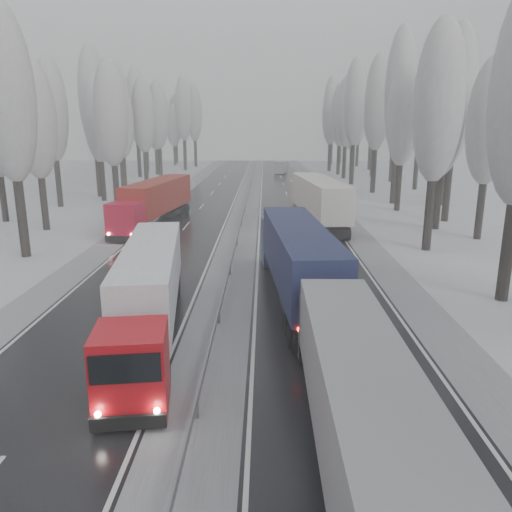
{
  "coord_description": "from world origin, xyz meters",
  "views": [
    {
      "loc": [
        2.14,
        -10.17,
        9.11
      ],
      "look_at": [
        1.69,
        16.44,
        2.2
      ],
      "focal_mm": 35.0,
      "sensor_mm": 36.0,
      "label": 1
    }
  ],
  "objects_px": {
    "truck_grey_tarp": "(352,382)",
    "box_truck_distant": "(281,167)",
    "truck_red_red": "(154,200)",
    "truck_red_white": "(149,286)",
    "truck_blue_box": "(296,254)",
    "truck_cream_box": "(317,198)"
  },
  "relations": [
    {
      "from": "truck_grey_tarp",
      "to": "box_truck_distant",
      "type": "distance_m",
      "value": 89.29
    },
    {
      "from": "box_truck_distant",
      "to": "truck_red_red",
      "type": "xyz_separation_m",
      "value": [
        -13.69,
        -55.6,
        1.16
      ]
    },
    {
      "from": "truck_red_white",
      "to": "truck_grey_tarp",
      "type": "bearing_deg",
      "value": -55.69
    },
    {
      "from": "truck_grey_tarp",
      "to": "truck_red_red",
      "type": "xyz_separation_m",
      "value": [
        -12.83,
        33.68,
        0.27
      ]
    },
    {
      "from": "truck_grey_tarp",
      "to": "truck_blue_box",
      "type": "bearing_deg",
      "value": 93.48
    },
    {
      "from": "box_truck_distant",
      "to": "truck_red_white",
      "type": "height_order",
      "value": "truck_red_white"
    },
    {
      "from": "truck_cream_box",
      "to": "truck_red_red",
      "type": "xyz_separation_m",
      "value": [
        -15.28,
        -0.66,
        -0.17
      ]
    },
    {
      "from": "truck_grey_tarp",
      "to": "truck_red_white",
      "type": "xyz_separation_m",
      "value": [
        -7.66,
        8.53,
        0.03
      ]
    },
    {
      "from": "truck_grey_tarp",
      "to": "truck_blue_box",
      "type": "height_order",
      "value": "truck_blue_box"
    },
    {
      "from": "truck_red_red",
      "to": "truck_cream_box",
      "type": "bearing_deg",
      "value": 10.25
    },
    {
      "from": "box_truck_distant",
      "to": "truck_grey_tarp",
      "type": "bearing_deg",
      "value": -83.72
    },
    {
      "from": "truck_blue_box",
      "to": "truck_cream_box",
      "type": "relative_size",
      "value": 0.93
    },
    {
      "from": "truck_grey_tarp",
      "to": "truck_cream_box",
      "type": "distance_m",
      "value": 34.43
    },
    {
      "from": "truck_red_white",
      "to": "truck_red_red",
      "type": "bearing_deg",
      "value": 94.01
    },
    {
      "from": "truck_cream_box",
      "to": "box_truck_distant",
      "type": "xyz_separation_m",
      "value": [
        -1.59,
        54.94,
        -1.34
      ]
    },
    {
      "from": "truck_red_red",
      "to": "box_truck_distant",
      "type": "bearing_deg",
      "value": 83.93
    },
    {
      "from": "truck_cream_box",
      "to": "truck_red_white",
      "type": "distance_m",
      "value": 27.72
    },
    {
      "from": "truck_cream_box",
      "to": "box_truck_distant",
      "type": "distance_m",
      "value": 54.98
    },
    {
      "from": "truck_red_red",
      "to": "truck_grey_tarp",
      "type": "bearing_deg",
      "value": -61.39
    },
    {
      "from": "truck_grey_tarp",
      "to": "truck_blue_box",
      "type": "relative_size",
      "value": 0.89
    },
    {
      "from": "truck_grey_tarp",
      "to": "truck_red_red",
      "type": "bearing_deg",
      "value": 110.95
    },
    {
      "from": "truck_grey_tarp",
      "to": "truck_cream_box",
      "type": "xyz_separation_m",
      "value": [
        2.46,
        34.34,
        0.44
      ]
    }
  ]
}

